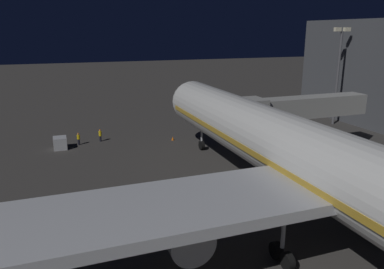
{
  "coord_description": "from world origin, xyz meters",
  "views": [
    {
      "loc": [
        17.25,
        30.98,
        14.86
      ],
      "look_at": [
        3.0,
        -7.55,
        3.5
      ],
      "focal_mm": 35.16,
      "sensor_mm": 36.0,
      "label": 1
    }
  ],
  "objects_px": {
    "ground_crew_near_nose_gear": "(100,135)",
    "ground_crew_by_tug": "(79,138)",
    "airliner_at_gate": "(330,171)",
    "jet_bridge": "(292,108)",
    "apron_floodlight_mast": "(338,68)",
    "traffic_cone_nose_port": "(202,135)",
    "traffic_cone_nose_starboard": "(173,138)",
    "baggage_container_mid_row": "(60,143)"
  },
  "relations": [
    {
      "from": "airliner_at_gate",
      "to": "baggage_container_mid_row",
      "type": "height_order",
      "value": "airliner_at_gate"
    },
    {
      "from": "baggage_container_mid_row",
      "to": "ground_crew_by_tug",
      "type": "distance_m",
      "value": 2.6
    },
    {
      "from": "ground_crew_near_nose_gear",
      "to": "traffic_cone_nose_port",
      "type": "distance_m",
      "value": 14.32
    },
    {
      "from": "ground_crew_near_nose_gear",
      "to": "traffic_cone_nose_port",
      "type": "height_order",
      "value": "ground_crew_near_nose_gear"
    },
    {
      "from": "traffic_cone_nose_starboard",
      "to": "traffic_cone_nose_port",
      "type": "bearing_deg",
      "value": 180.0
    },
    {
      "from": "ground_crew_by_tug",
      "to": "traffic_cone_nose_starboard",
      "type": "bearing_deg",
      "value": 169.72
    },
    {
      "from": "airliner_at_gate",
      "to": "traffic_cone_nose_port",
      "type": "relative_size",
      "value": 109.48
    },
    {
      "from": "ground_crew_near_nose_gear",
      "to": "ground_crew_by_tug",
      "type": "bearing_deg",
      "value": 12.17
    },
    {
      "from": "baggage_container_mid_row",
      "to": "ground_crew_by_tug",
      "type": "height_order",
      "value": "ground_crew_by_tug"
    },
    {
      "from": "apron_floodlight_mast",
      "to": "traffic_cone_nose_starboard",
      "type": "height_order",
      "value": "apron_floodlight_mast"
    },
    {
      "from": "airliner_at_gate",
      "to": "ground_crew_near_nose_gear",
      "type": "distance_m",
      "value": 34.49
    },
    {
      "from": "traffic_cone_nose_port",
      "to": "jet_bridge",
      "type": "bearing_deg",
      "value": 126.33
    },
    {
      "from": "apron_floodlight_mast",
      "to": "traffic_cone_nose_port",
      "type": "distance_m",
      "value": 24.91
    },
    {
      "from": "jet_bridge",
      "to": "ground_crew_near_nose_gear",
      "type": "relative_size",
      "value": 10.28
    },
    {
      "from": "apron_floodlight_mast",
      "to": "ground_crew_by_tug",
      "type": "height_order",
      "value": "apron_floodlight_mast"
    },
    {
      "from": "ground_crew_by_tug",
      "to": "traffic_cone_nose_port",
      "type": "distance_m",
      "value": 17.11
    },
    {
      "from": "ground_crew_by_tug",
      "to": "traffic_cone_nose_starboard",
      "type": "distance_m",
      "value": 12.77
    },
    {
      "from": "jet_bridge",
      "to": "traffic_cone_nose_starboard",
      "type": "height_order",
      "value": "jet_bridge"
    },
    {
      "from": "airliner_at_gate",
      "to": "ground_crew_by_tug",
      "type": "bearing_deg",
      "value": -64.87
    },
    {
      "from": "baggage_container_mid_row",
      "to": "traffic_cone_nose_port",
      "type": "height_order",
      "value": "baggage_container_mid_row"
    },
    {
      "from": "airliner_at_gate",
      "to": "jet_bridge",
      "type": "relative_size",
      "value": 3.36
    },
    {
      "from": "airliner_at_gate",
      "to": "ground_crew_near_nose_gear",
      "type": "height_order",
      "value": "airliner_at_gate"
    },
    {
      "from": "traffic_cone_nose_starboard",
      "to": "ground_crew_near_nose_gear",
      "type": "bearing_deg",
      "value": -16.86
    },
    {
      "from": "jet_bridge",
      "to": "ground_crew_near_nose_gear",
      "type": "height_order",
      "value": "jet_bridge"
    },
    {
      "from": "ground_crew_near_nose_gear",
      "to": "traffic_cone_nose_starboard",
      "type": "height_order",
      "value": "ground_crew_near_nose_gear"
    },
    {
      "from": "apron_floodlight_mast",
      "to": "ground_crew_near_nose_gear",
      "type": "height_order",
      "value": "apron_floodlight_mast"
    },
    {
      "from": "jet_bridge",
      "to": "ground_crew_by_tug",
      "type": "distance_m",
      "value": 28.15
    },
    {
      "from": "apron_floodlight_mast",
      "to": "ground_crew_by_tug",
      "type": "xyz_separation_m",
      "value": [
        40.25,
        -2.32,
        -8.16
      ]
    },
    {
      "from": "jet_bridge",
      "to": "ground_crew_by_tug",
      "type": "bearing_deg",
      "value": -27.34
    },
    {
      "from": "baggage_container_mid_row",
      "to": "airliner_at_gate",
      "type": "bearing_deg",
      "value": 119.39
    },
    {
      "from": "airliner_at_gate",
      "to": "traffic_cone_nose_starboard",
      "type": "bearing_deg",
      "value": -85.69
    },
    {
      "from": "jet_bridge",
      "to": "ground_crew_near_nose_gear",
      "type": "xyz_separation_m",
      "value": [
        21.7,
        -13.37,
        -4.76
      ]
    },
    {
      "from": "ground_crew_near_nose_gear",
      "to": "ground_crew_by_tug",
      "type": "xyz_separation_m",
      "value": [
        2.94,
        0.63,
        -0.04
      ]
    },
    {
      "from": "ground_crew_by_tug",
      "to": "ground_crew_near_nose_gear",
      "type": "bearing_deg",
      "value": -167.83
    },
    {
      "from": "traffic_cone_nose_port",
      "to": "traffic_cone_nose_starboard",
      "type": "bearing_deg",
      "value": 0.0
    },
    {
      "from": "baggage_container_mid_row",
      "to": "traffic_cone_nose_starboard",
      "type": "bearing_deg",
      "value": 175.2
    },
    {
      "from": "airliner_at_gate",
      "to": "traffic_cone_nose_starboard",
      "type": "distance_m",
      "value": 29.72
    },
    {
      "from": "airliner_at_gate",
      "to": "baggage_container_mid_row",
      "type": "bearing_deg",
      "value": -60.61
    },
    {
      "from": "airliner_at_gate",
      "to": "ground_crew_by_tug",
      "type": "xyz_separation_m",
      "value": [
        14.75,
        -31.44,
        -4.68
      ]
    },
    {
      "from": "apron_floodlight_mast",
      "to": "baggage_container_mid_row",
      "type": "relative_size",
      "value": 8.11
    },
    {
      "from": "airliner_at_gate",
      "to": "apron_floodlight_mast",
      "type": "relative_size",
      "value": 3.92
    },
    {
      "from": "jet_bridge",
      "to": "ground_crew_by_tug",
      "type": "relative_size",
      "value": 10.68
    }
  ]
}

